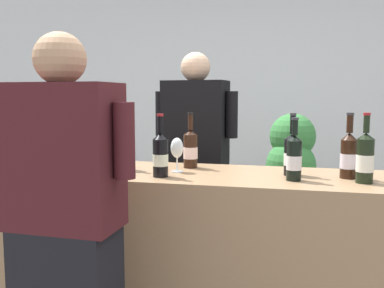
% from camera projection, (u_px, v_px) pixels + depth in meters
% --- Properties ---
extents(wall_back, '(8.00, 0.10, 2.80)m').
position_uv_depth(wall_back, '(244.00, 93.00, 4.73)').
color(wall_back, silver).
rests_on(wall_back, ground_plane).
extents(counter, '(2.33, 0.61, 0.97)m').
position_uv_depth(counter, '(187.00, 261.00, 2.32)').
color(counter, '#9E7A56').
rests_on(counter, ground_plane).
extents(wine_bottle_0, '(0.08, 0.08, 0.32)m').
position_uv_depth(wine_bottle_0, '(365.00, 158.00, 1.98)').
color(wine_bottle_0, black).
rests_on(wine_bottle_0, counter).
extents(wine_bottle_1, '(0.08, 0.08, 0.31)m').
position_uv_depth(wine_bottle_1, '(124.00, 148.00, 2.33)').
color(wine_bottle_1, black).
rests_on(wine_bottle_1, counter).
extents(wine_bottle_2, '(0.08, 0.08, 0.32)m').
position_uv_depth(wine_bottle_2, '(349.00, 155.00, 2.09)').
color(wine_bottle_2, black).
rests_on(wine_bottle_2, counter).
extents(wine_bottle_3, '(0.08, 0.08, 0.31)m').
position_uv_depth(wine_bottle_3, '(292.00, 154.00, 2.17)').
color(wine_bottle_3, black).
rests_on(wine_bottle_3, counter).
extents(wine_bottle_4, '(0.07, 0.07, 0.30)m').
position_uv_depth(wine_bottle_4, '(294.00, 158.00, 2.03)').
color(wine_bottle_4, black).
rests_on(wine_bottle_4, counter).
extents(wine_bottle_5, '(0.08, 0.08, 0.32)m').
position_uv_depth(wine_bottle_5, '(36.00, 149.00, 2.28)').
color(wine_bottle_5, black).
rests_on(wine_bottle_5, counter).
extents(wine_bottle_6, '(0.08, 0.08, 0.32)m').
position_uv_depth(wine_bottle_6, '(89.00, 147.00, 2.46)').
color(wine_bottle_6, black).
rests_on(wine_bottle_6, counter).
extents(wine_bottle_7, '(0.08, 0.08, 0.31)m').
position_uv_depth(wine_bottle_7, '(190.00, 149.00, 2.40)').
color(wine_bottle_7, black).
rests_on(wine_bottle_7, counter).
extents(wine_bottle_8, '(0.08, 0.08, 0.32)m').
position_uv_depth(wine_bottle_8, '(108.00, 149.00, 2.27)').
color(wine_bottle_8, black).
rests_on(wine_bottle_8, counter).
extents(wine_bottle_9, '(0.08, 0.08, 0.31)m').
position_uv_depth(wine_bottle_9, '(160.00, 154.00, 2.13)').
color(wine_bottle_9, black).
rests_on(wine_bottle_9, counter).
extents(wine_glass, '(0.07, 0.07, 0.18)m').
position_uv_depth(wine_glass, '(177.00, 149.00, 2.26)').
color(wine_glass, silver).
rests_on(wine_glass, counter).
extents(ice_bucket, '(0.20, 0.20, 0.21)m').
position_uv_depth(ice_bucket, '(49.00, 145.00, 2.59)').
color(ice_bucket, silver).
rests_on(ice_bucket, counter).
extents(person_server, '(0.58, 0.27, 1.65)m').
position_uv_depth(person_server, '(195.00, 178.00, 2.95)').
color(person_server, black).
rests_on(person_server, ground_plane).
extents(person_guest, '(0.59, 0.25, 1.61)m').
position_uv_depth(person_guest, '(66.00, 246.00, 1.70)').
color(person_guest, black).
rests_on(person_guest, ground_plane).
extents(potted_shrub, '(0.43, 0.45, 1.22)m').
position_uv_depth(potted_shrub, '(291.00, 171.00, 3.53)').
color(potted_shrub, brown).
rests_on(potted_shrub, ground_plane).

